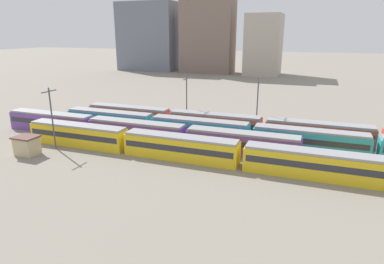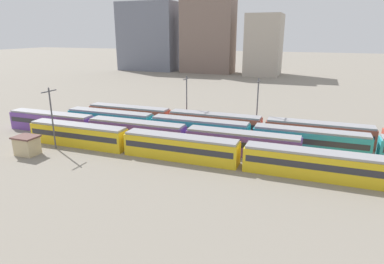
{
  "view_description": "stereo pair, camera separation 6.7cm",
  "coord_description": "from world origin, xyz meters",
  "px_view_note": "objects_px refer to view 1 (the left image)",
  "views": [
    {
      "loc": [
        36.09,
        -44.43,
        18.7
      ],
      "look_at": [
        16.7,
        7.8,
        2.04
      ],
      "focal_mm": 31.29,
      "sensor_mm": 36.0,
      "label": 1
    },
    {
      "loc": [
        36.16,
        -44.41,
        18.7
      ],
      "look_at": [
        16.7,
        7.8,
        2.04
      ],
      "focal_mm": 31.29,
      "sensor_mm": 36.0,
      "label": 2
    }
  ],
  "objects_px": {
    "catenary_pole_0": "(52,116)",
    "signal_hut": "(27,145)",
    "catenary_pole_3": "(257,103)",
    "train_track_0": "(242,155)",
    "train_track_3": "(379,138)",
    "catenary_pole_1": "(187,98)",
    "train_track_2": "(251,134)",
    "train_track_1": "(136,131)"
  },
  "relations": [
    {
      "from": "catenary_pole_0",
      "to": "signal_hut",
      "type": "xyz_separation_m",
      "value": [
        -2.07,
        -3.85,
        -4.13
      ]
    },
    {
      "from": "catenary_pole_3",
      "to": "signal_hut",
      "type": "distance_m",
      "value": 40.73
    },
    {
      "from": "train_track_0",
      "to": "train_track_3",
      "type": "xyz_separation_m",
      "value": [
        19.61,
        15.6,
        0.0
      ]
    },
    {
      "from": "catenary_pole_1",
      "to": "train_track_0",
      "type": "bearing_deg",
      "value": -49.96
    },
    {
      "from": "catenary_pole_1",
      "to": "catenary_pole_3",
      "type": "relative_size",
      "value": 0.98
    },
    {
      "from": "signal_hut",
      "to": "train_track_2",
      "type": "bearing_deg",
      "value": 27.74
    },
    {
      "from": "catenary_pole_3",
      "to": "signal_hut",
      "type": "xyz_separation_m",
      "value": [
        -31.82,
        -25.07,
        -4.26
      ]
    },
    {
      "from": "catenary_pole_3",
      "to": "signal_hut",
      "type": "height_order",
      "value": "catenary_pole_3"
    },
    {
      "from": "train_track_1",
      "to": "train_track_2",
      "type": "bearing_deg",
      "value": 14.99
    },
    {
      "from": "train_track_1",
      "to": "signal_hut",
      "type": "bearing_deg",
      "value": -137.65
    },
    {
      "from": "train_track_2",
      "to": "catenary_pole_1",
      "type": "xyz_separation_m",
      "value": [
        -15.15,
        8.31,
        3.78
      ]
    },
    {
      "from": "train_track_2",
      "to": "train_track_3",
      "type": "xyz_separation_m",
      "value": [
        20.18,
        5.2,
        0.0
      ]
    },
    {
      "from": "train_track_0",
      "to": "train_track_1",
      "type": "height_order",
      "value": "same"
    },
    {
      "from": "catenary_pole_0",
      "to": "signal_hut",
      "type": "distance_m",
      "value": 6.01
    },
    {
      "from": "catenary_pole_3",
      "to": "train_track_0",
      "type": "bearing_deg",
      "value": -86.37
    },
    {
      "from": "train_track_1",
      "to": "train_track_3",
      "type": "distance_m",
      "value": 40.94
    },
    {
      "from": "signal_hut",
      "to": "train_track_0",
      "type": "bearing_deg",
      "value": 11.39
    },
    {
      "from": "train_track_1",
      "to": "catenary_pole_3",
      "type": "relative_size",
      "value": 5.3
    },
    {
      "from": "train_track_1",
      "to": "train_track_3",
      "type": "xyz_separation_m",
      "value": [
        39.6,
        10.4,
        0.0
      ]
    },
    {
      "from": "catenary_pole_1",
      "to": "signal_hut",
      "type": "height_order",
      "value": "catenary_pole_1"
    },
    {
      "from": "catenary_pole_0",
      "to": "train_track_1",
      "type": "bearing_deg",
      "value": 36.19
    },
    {
      "from": "train_track_2",
      "to": "signal_hut",
      "type": "xyz_separation_m",
      "value": [
        -32.41,
        -17.05,
        -0.35
      ]
    },
    {
      "from": "catenary_pole_3",
      "to": "catenary_pole_0",
      "type": "bearing_deg",
      "value": -144.51
    },
    {
      "from": "train_track_0",
      "to": "signal_hut",
      "type": "distance_m",
      "value": 33.65
    },
    {
      "from": "train_track_1",
      "to": "catenary_pole_3",
      "type": "distance_m",
      "value": 23.34
    },
    {
      "from": "train_track_1",
      "to": "catenary_pole_3",
      "type": "xyz_separation_m",
      "value": [
        18.83,
        13.22,
        3.91
      ]
    },
    {
      "from": "train_track_3",
      "to": "signal_hut",
      "type": "distance_m",
      "value": 57.11
    },
    {
      "from": "train_track_1",
      "to": "train_track_3",
      "type": "bearing_deg",
      "value": 14.72
    },
    {
      "from": "train_track_1",
      "to": "train_track_2",
      "type": "relative_size",
      "value": 0.75
    },
    {
      "from": "train_track_1",
      "to": "train_track_2",
      "type": "distance_m",
      "value": 20.1
    },
    {
      "from": "train_track_2",
      "to": "catenary_pole_1",
      "type": "bearing_deg",
      "value": 151.25
    },
    {
      "from": "catenary_pole_3",
      "to": "signal_hut",
      "type": "bearing_deg",
      "value": -141.77
    },
    {
      "from": "train_track_1",
      "to": "catenary_pole_1",
      "type": "height_order",
      "value": "catenary_pole_1"
    },
    {
      "from": "train_track_0",
      "to": "catenary_pole_3",
      "type": "distance_m",
      "value": 18.87
    },
    {
      "from": "train_track_3",
      "to": "catenary_pole_1",
      "type": "xyz_separation_m",
      "value": [
        -35.32,
        3.11,
        3.78
      ]
    },
    {
      "from": "train_track_0",
      "to": "train_track_2",
      "type": "relative_size",
      "value": 1.0
    },
    {
      "from": "catenary_pole_0",
      "to": "catenary_pole_3",
      "type": "bearing_deg",
      "value": 35.49
    },
    {
      "from": "train_track_0",
      "to": "catenary_pole_0",
      "type": "distance_m",
      "value": 31.28
    },
    {
      "from": "catenary_pole_3",
      "to": "signal_hut",
      "type": "relative_size",
      "value": 2.92
    },
    {
      "from": "train_track_0",
      "to": "train_track_3",
      "type": "relative_size",
      "value": 0.66
    },
    {
      "from": "train_track_0",
      "to": "catenary_pole_0",
      "type": "bearing_deg",
      "value": -174.83
    },
    {
      "from": "train_track_1",
      "to": "catenary_pole_3",
      "type": "height_order",
      "value": "catenary_pole_3"
    }
  ]
}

